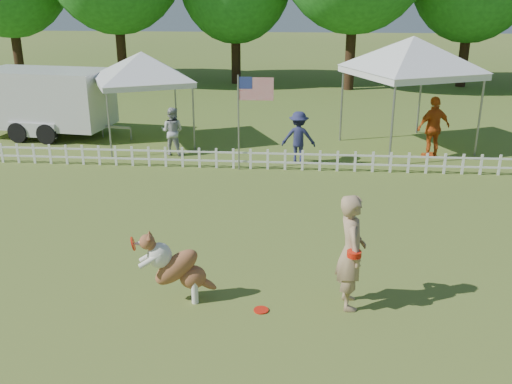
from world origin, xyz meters
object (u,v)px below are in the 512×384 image
frisbee_on_turf (261,310)px  cargo_trailer (47,102)px  canopy_tent_right (409,95)px  spectator_a (172,131)px  spectator_c (434,127)px  spectator_b (299,137)px  handler (351,252)px  dog (178,267)px  flag_pole (239,123)px  canopy_tent_left (144,100)px

frisbee_on_turf → cargo_trailer: bearing=127.2°
frisbee_on_turf → canopy_tent_right: canopy_tent_right is taller
spectator_a → spectator_c: spectator_c is taller
spectator_b → handler: bearing=98.8°
dog → cargo_trailer: bearing=110.2°
handler → cargo_trailer: size_ratio=0.36×
spectator_c → spectator_a: bearing=-21.2°
canopy_tent_right → flag_pole: size_ratio=1.28×
spectator_a → spectator_c: size_ratio=0.79×
handler → frisbee_on_turf: 1.75m
canopy_tent_left → dog: bearing=-96.9°
frisbee_on_turf → spectator_c: 10.42m
cargo_trailer → spectator_c: (12.93, -1.70, -0.23)m
canopy_tent_right → spectator_b: 4.12m
flag_pole → spectator_a: flag_pole is taller
dog → frisbee_on_turf: size_ratio=5.16×
spectator_c → flag_pole: bearing=-7.0°
flag_pole → spectator_c: 6.06m
frisbee_on_turf → spectator_b: size_ratio=0.16×
spectator_a → frisbee_on_turf: bearing=119.4°
flag_pole → frisbee_on_turf: bearing=-81.2°
frisbee_on_turf → cargo_trailer: (-8.36, 11.02, 1.17)m
handler → dog: (-2.83, -0.11, -0.34)m
frisbee_on_turf → dog: bearing=171.6°
frisbee_on_turf → spectator_a: (-3.47, 8.97, 0.74)m
canopy_tent_right → spectator_c: size_ratio=1.84×
cargo_trailer → spectator_c: cargo_trailer is taller
dog → canopy_tent_left: bearing=95.4°
spectator_a → canopy_tent_right: bearing=-160.6°
canopy_tent_left → spectator_c: 9.29m
dog → spectator_c: size_ratio=0.66×
flag_pole → canopy_tent_right: bearing=28.4°
cargo_trailer → canopy_tent_right: bearing=4.2°
canopy_tent_left → spectator_c: canopy_tent_left is taller
cargo_trailer → spectator_c: bearing=-0.5°
canopy_tent_left → cargo_trailer: (-3.70, 0.77, -0.30)m
flag_pole → spectator_b: (1.69, 0.83, -0.58)m
handler → spectator_c: handler is taller
flag_pole → spectator_b: size_ratio=1.75×
frisbee_on_turf → spectator_a: 9.65m
dog → canopy_tent_right: (5.33, 10.22, 1.11)m
cargo_trailer → canopy_tent_left: bearing=-4.7°
dog → canopy_tent_right: bearing=49.8°
flag_pole → canopy_tent_left: bearing=141.9°
canopy_tent_left → spectator_a: bearing=-71.9°
canopy_tent_right → spectator_a: size_ratio=2.32×
handler → frisbee_on_turf: handler is taller
canopy_tent_left → cargo_trailer: bearing=143.4°
handler → spectator_a: 9.95m
handler → spectator_a: handler is taller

